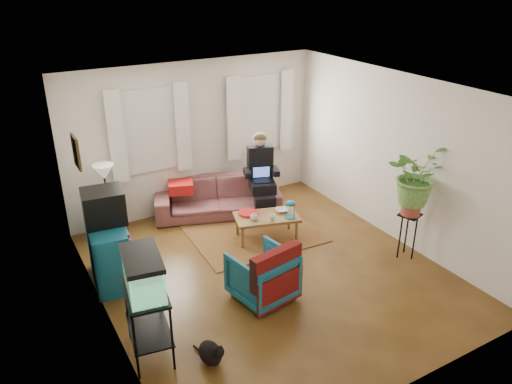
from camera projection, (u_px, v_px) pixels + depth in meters
floor at (270, 272)px, 7.10m from camera, size 4.50×5.00×0.01m
ceiling at (272, 91)px, 6.02m from camera, size 4.50×5.00×0.01m
wall_back at (195, 137)px, 8.53m from camera, size 4.50×0.01×2.60m
wall_front at (413, 285)px, 4.59m from camera, size 4.50×0.01×2.60m
wall_left at (99, 230)px, 5.54m from camera, size 0.01×5.00×2.60m
wall_right at (397, 159)px, 7.58m from camera, size 0.01×5.00×2.60m
window_left at (149, 131)px, 8.05m from camera, size 1.08×0.04×1.38m
window_right at (259, 114)px, 8.98m from camera, size 1.08×0.04×1.38m
curtains_left at (151, 132)px, 7.99m from camera, size 1.36×0.06×1.50m
curtains_right at (261, 115)px, 8.92m from camera, size 1.36×0.06×1.50m
picture_frame at (77, 152)px, 5.96m from camera, size 0.04×0.32×0.40m
area_rug at (254, 233)px, 8.12m from camera, size 2.07×1.69×0.01m
sofa at (217, 192)px, 8.62m from camera, size 2.30×1.52×0.84m
seated_person at (261, 177)px, 8.65m from camera, size 0.73×0.80×1.28m
side_table at (110, 216)px, 7.99m from camera, size 0.44×0.44×0.63m
table_lamp at (105, 183)px, 7.75m from camera, size 0.33×0.33×0.58m
dresser at (109, 253)px, 6.76m from camera, size 0.58×1.00×0.86m
crt_tv at (104, 206)px, 6.57m from camera, size 0.58×0.53×0.46m
aquarium_stand at (149, 323)px, 5.45m from camera, size 0.54×0.81×0.85m
aquarium at (143, 273)px, 5.18m from camera, size 0.48×0.74×0.44m
black_cat at (210, 351)px, 5.43m from camera, size 0.31×0.40×0.30m
armchair at (262, 273)px, 6.42m from camera, size 0.82×0.78×0.74m
serape_throw at (277, 273)px, 6.16m from camera, size 0.76×0.29×0.61m
coffee_table at (267, 227)px, 7.89m from camera, size 1.10×0.80×0.41m
cup_a at (254, 217)px, 7.66m from camera, size 0.14×0.14×0.09m
cup_b at (272, 218)px, 7.66m from camera, size 0.11×0.11×0.08m
bowl at (282, 210)px, 7.93m from camera, size 0.24×0.24×0.05m
snack_tray at (248, 213)px, 7.86m from camera, size 0.38×0.38×0.04m
birdcage at (290, 209)px, 7.70m from camera, size 0.20×0.20×0.29m
plant_stand at (407, 235)px, 7.35m from camera, size 0.37×0.37×0.70m
potted_plant at (414, 183)px, 7.01m from camera, size 0.98×0.91×0.89m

